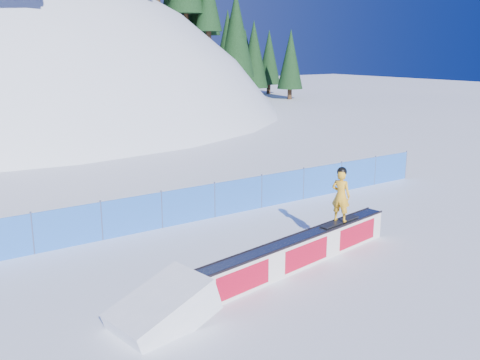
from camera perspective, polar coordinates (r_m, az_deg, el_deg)
ground at (r=14.45m, az=3.45°, el=-9.18°), size 160.00×160.00×0.00m
snow_hill at (r=58.12m, az=-23.73°, el=-11.41°), size 64.00×64.00×64.00m
treeline at (r=60.94m, az=-1.93°, el=17.60°), size 24.98×11.36×21.35m
safety_fence at (r=17.79m, az=-5.46°, el=-2.68°), size 22.05×0.05×1.30m
rail_box at (r=14.35m, az=6.42°, el=-7.60°), size 7.10×1.63×0.85m
snow_ramp at (r=11.77m, az=-8.19°, el=-14.98°), size 2.37×1.69×1.36m
snowboarder at (r=15.27m, az=10.70°, el=-1.60°), size 1.56×0.64×1.60m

